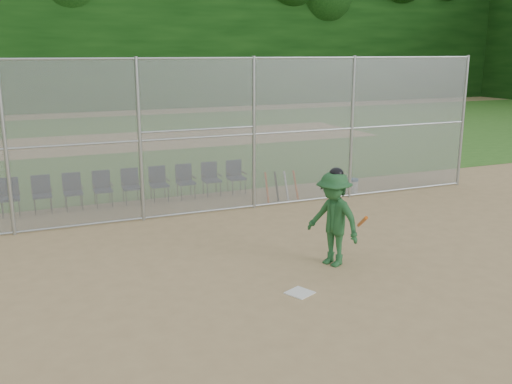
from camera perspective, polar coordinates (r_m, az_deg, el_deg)
name	(u,v)px	position (r m, az deg, el deg)	size (l,w,h in m)	color
ground	(308,279)	(10.75, 5.27, -8.68)	(100.00, 100.00, 0.00)	tan
grass_strip	(127,141)	(27.44, -12.78, 4.95)	(100.00, 100.00, 0.00)	#2E601D
dirt_patch_far	(127,141)	(27.44, -12.78, 4.96)	(24.00, 24.00, 0.00)	tan
backstop_fence	(218,134)	(14.66, -3.84, 5.85)	(16.09, 0.09, 4.00)	gray
treeline	(113,21)	(29.14, -14.13, 16.23)	(81.00, 60.00, 11.00)	black
home_plate	(300,293)	(10.14, 4.40, -10.02)	(0.41, 0.41, 0.02)	silver
batter_at_plate	(333,219)	(11.21, 7.76, -2.65)	(1.12, 1.46, 1.96)	#21532A
water_cooler	(352,186)	(17.14, 9.61, 0.59)	(0.35, 0.35, 0.45)	white
spare_bats	(281,186)	(16.10, 2.55, 0.58)	(0.96, 0.39, 0.83)	#D84C14
chair_0	(10,198)	(15.85, -23.40, -0.52)	(0.54, 0.52, 0.96)	#0E1A35
chair_1	(42,195)	(15.85, -20.61, -0.26)	(0.54, 0.52, 0.96)	#0E1A35
chair_2	(73,192)	(15.90, -17.83, 0.01)	(0.54, 0.52, 0.96)	#0E1A35
chair_3	(103,189)	(15.98, -15.06, 0.27)	(0.54, 0.52, 0.96)	#0E1A35
chair_4	(132,187)	(16.09, -12.33, 0.52)	(0.54, 0.52, 0.96)	#0E1A35
chair_5	(159,184)	(16.25, -9.65, 0.77)	(0.54, 0.52, 0.96)	#0E1A35
chair_6	(186,182)	(16.43, -7.02, 1.02)	(0.54, 0.52, 0.96)	#0E1A35
chair_7	(212,179)	(16.66, -4.46, 1.26)	(0.54, 0.52, 0.96)	#0E1A35
chair_8	(236,177)	(16.91, -1.97, 1.48)	(0.54, 0.52, 0.96)	#0E1A35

